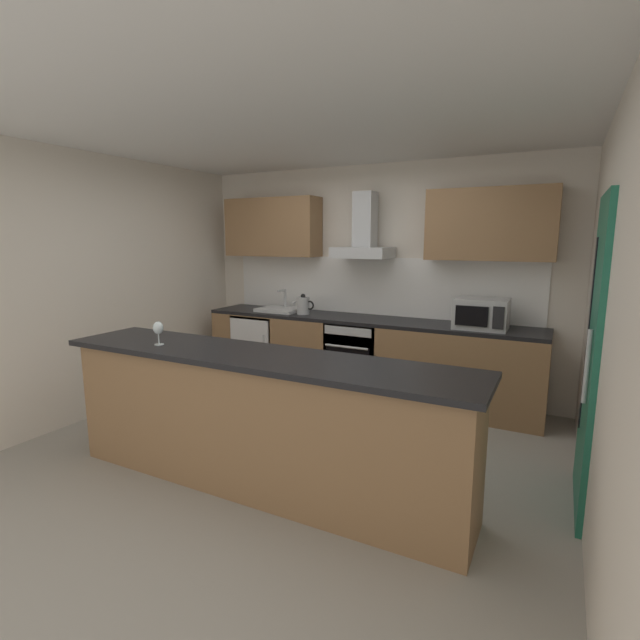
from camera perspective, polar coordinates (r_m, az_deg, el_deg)
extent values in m
cube|color=gray|center=(4.14, -3.59, -15.62)|extent=(5.34, 4.80, 0.02)
cube|color=white|center=(3.83, -4.05, 22.49)|extent=(5.34, 4.80, 0.02)
cube|color=silver|center=(5.53, 6.79, 4.92)|extent=(5.34, 0.12, 2.60)
cube|color=silver|center=(5.27, -25.06, 3.82)|extent=(0.12, 4.80, 2.60)
cube|color=silver|center=(3.24, 32.20, -0.03)|extent=(0.12, 4.80, 2.60)
cube|color=white|center=(5.47, 6.51, 4.13)|extent=(3.69, 0.02, 0.66)
cube|color=olive|center=(5.33, 5.15, -4.75)|extent=(3.82, 0.60, 0.86)
cube|color=black|center=(5.23, 5.23, 0.03)|extent=(3.82, 0.60, 0.04)
cube|color=olive|center=(3.43, -7.55, -12.49)|extent=(3.02, 0.52, 0.95)
cube|color=black|center=(3.27, -7.75, -4.47)|extent=(3.12, 0.64, 0.04)
cube|color=olive|center=(5.88, -5.81, 11.18)|extent=(1.22, 0.32, 0.70)
cube|color=olive|center=(4.97, 20.07, 10.89)|extent=(1.22, 0.32, 0.70)
cube|color=#1E664C|center=(3.47, 30.32, -3.94)|extent=(0.04, 0.85, 2.05)
cube|color=black|center=(3.68, 29.91, -1.54)|extent=(0.01, 0.11, 1.31)
cylinder|color=#B7BABC|center=(3.20, 29.82, -4.95)|extent=(0.03, 0.03, 0.45)
cube|color=slate|center=(5.32, 4.64, -4.43)|extent=(0.60, 0.56, 0.80)
cube|color=black|center=(5.07, 3.35, -5.87)|extent=(0.50, 0.02, 0.48)
cube|color=#B7BABC|center=(4.98, 3.39, -1.39)|extent=(0.54, 0.02, 0.09)
cylinder|color=#B7BABC|center=(4.99, 3.22, -3.30)|extent=(0.49, 0.02, 0.02)
cube|color=white|center=(5.93, -6.95, -3.32)|extent=(0.58, 0.56, 0.85)
cube|color=silver|center=(5.70, -8.59, -3.90)|extent=(0.55, 0.02, 0.80)
cylinder|color=#B7BABC|center=(5.55, -6.88, -3.79)|extent=(0.02, 0.02, 0.38)
cube|color=#B7BABC|center=(4.83, 19.09, 0.73)|extent=(0.50, 0.36, 0.30)
cube|color=black|center=(4.65, 18.01, 0.46)|extent=(0.30, 0.02, 0.19)
cube|color=black|center=(4.62, 20.95, 0.23)|extent=(0.10, 0.01, 0.21)
cube|color=silver|center=(5.70, -4.95, 1.27)|extent=(0.50, 0.40, 0.04)
cylinder|color=#B7BABC|center=(5.79, -4.28, 2.50)|extent=(0.03, 0.03, 0.26)
cylinder|color=#B7BABC|center=(5.71, -4.72, 3.60)|extent=(0.03, 0.16, 0.03)
cylinder|color=#B7BABC|center=(5.47, -2.08, 1.77)|extent=(0.15, 0.15, 0.20)
sphere|color=black|center=(5.46, -2.09, 2.94)|extent=(0.06, 0.06, 0.06)
cone|color=#B7BABC|center=(5.52, -2.99, 2.25)|extent=(0.09, 0.04, 0.07)
torus|color=black|center=(5.43, -1.26, 1.81)|extent=(0.11, 0.02, 0.11)
cube|color=#B7BABC|center=(5.25, 5.25, 8.18)|extent=(0.62, 0.45, 0.12)
cube|color=#B7BABC|center=(5.29, 5.52, 12.09)|extent=(0.22, 0.22, 0.60)
cylinder|color=silver|center=(3.71, -19.05, -2.85)|extent=(0.07, 0.07, 0.01)
cylinder|color=silver|center=(3.70, -19.09, -2.12)|extent=(0.01, 0.01, 0.09)
ellipsoid|color=silver|center=(3.68, -19.16, -0.91)|extent=(0.08, 0.08, 0.10)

